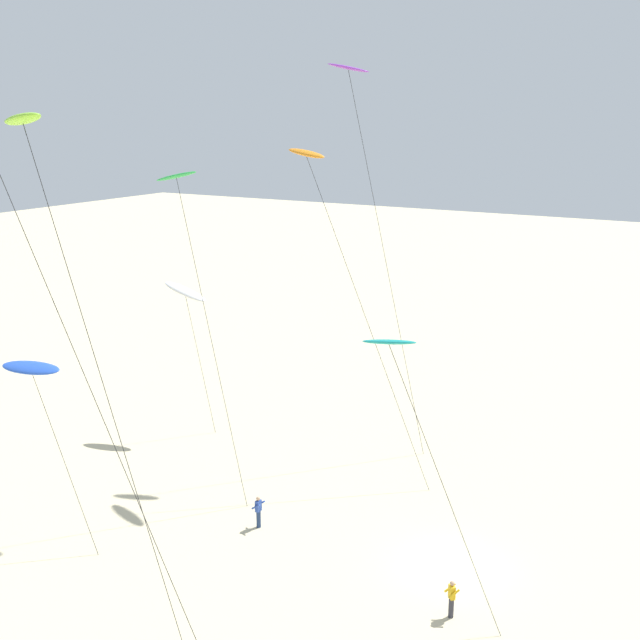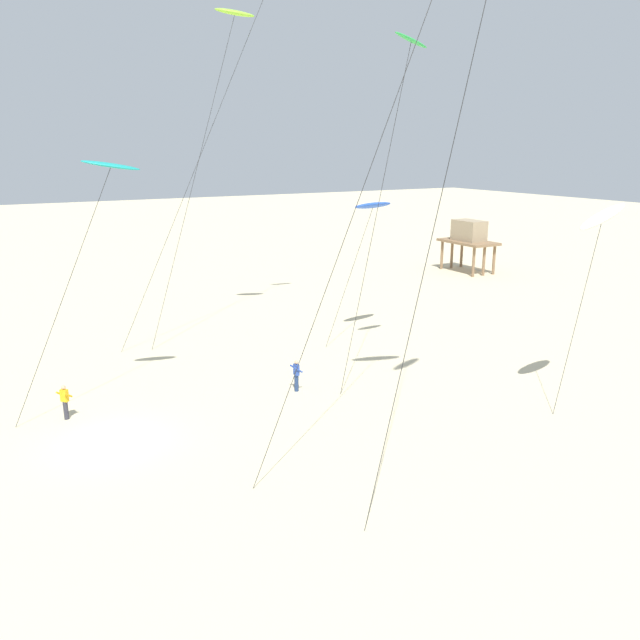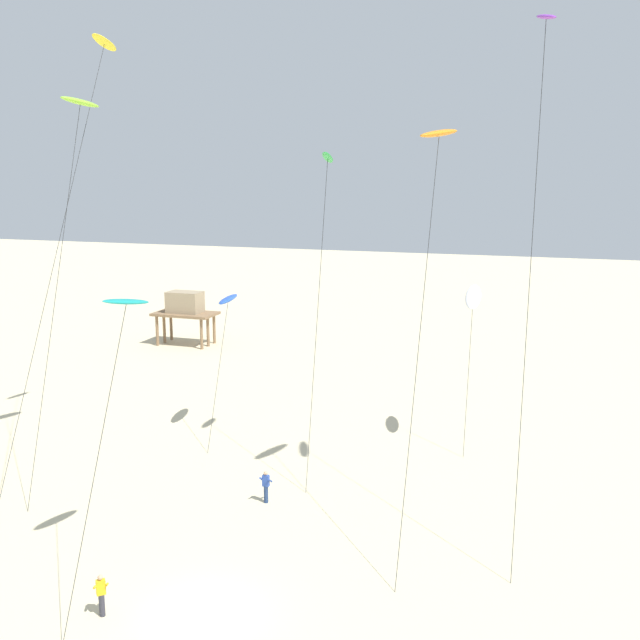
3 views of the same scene
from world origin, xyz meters
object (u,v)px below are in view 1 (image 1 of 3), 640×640
kite_green (178,185)px  kite_flyer_middle (258,511)px  kite_flyer_nearest (452,598)px  kite_white (185,292)px  kite_lime (25,126)px  kite_blue (31,368)px  kite_purple (350,78)px  kite_teal (390,346)px  kite_orange (307,156)px

kite_green → kite_flyer_middle: 16.72m
kite_green → kite_flyer_nearest: kite_green is taller
kite_white → kite_lime: kite_lime is taller
kite_white → kite_flyer_middle: 16.34m
kite_blue → kite_white: size_ratio=0.91×
kite_flyer_middle → kite_blue: bearing=124.9°
kite_flyer_nearest → kite_white: bearing=64.4°
kite_white → kite_flyer_nearest: bearing=-115.6°
kite_purple → kite_blue: 23.54m
kite_teal → kite_lime: 15.27m
kite_green → kite_flyer_middle: bearing=-104.9°
kite_blue → kite_flyer_middle: size_ratio=5.39×
kite_blue → kite_orange: (13.76, -6.71, 9.17)m
kite_white → kite_flyer_middle: kite_white is taller
kite_teal → kite_flyer_nearest: 10.79m
kite_white → kite_flyer_nearest: kite_white is taller
kite_purple → kite_flyer_nearest: size_ratio=13.74×
kite_purple → kite_green: size_ratio=1.32×
kite_orange → kite_teal: bearing=-136.0°
kite_teal → kite_orange: size_ratio=0.64×
kite_purple → kite_flyer_nearest: 28.33m
kite_green → kite_blue: bearing=157.4°
kite_white → kite_orange: (-0.69, -9.46, 8.68)m
kite_orange → kite_lime: 18.70m
kite_purple → kite_orange: (-4.32, 0.29, -4.18)m
kite_white → kite_orange: kite_orange is taller
kite_white → kite_teal: (-10.83, -19.25, 2.13)m
kite_flyer_nearest → kite_purple: bearing=41.1°
kite_white → kite_orange: size_ratio=0.54×
kite_purple → kite_orange: kite_purple is taller
kite_white → kite_orange: bearing=-94.1°
kite_flyer_nearest → kite_green: bearing=77.9°
kite_purple → kite_flyer_middle: 24.42m
kite_blue → kite_lime: bearing=-125.0°
kite_purple → kite_orange: size_ratio=1.25×
kite_blue → kite_orange: kite_orange is taller
kite_orange → kite_flyer_nearest: kite_orange is taller
kite_white → kite_teal: 22.19m
kite_orange → kite_lime: kite_lime is taller
kite_orange → kite_lime: bearing=-179.4°
kite_green → kite_orange: (6.41, -3.65, 1.19)m
kite_green → kite_flyer_nearest: 22.97m
kite_green → kite_flyer_middle: kite_green is taller
kite_blue → kite_white: (14.45, 2.75, 0.48)m
kite_lime → kite_flyer_nearest: kite_lime is taller
kite_purple → kite_blue: size_ratio=2.55×
kite_blue → kite_green: size_ratio=0.52×
kite_purple → kite_lime: kite_purple is taller
kite_green → kite_teal: 14.94m
kite_lime → kite_green: bearing=17.5°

